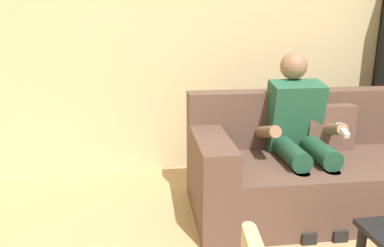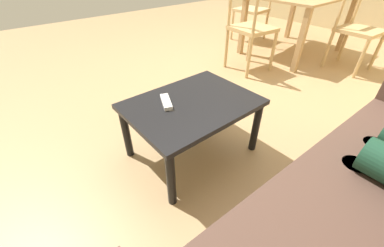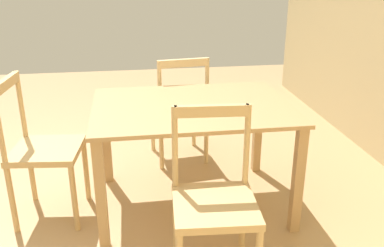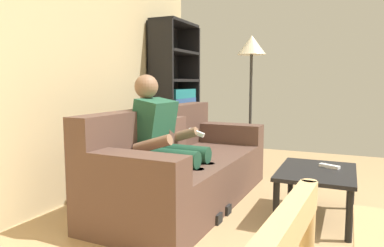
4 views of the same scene
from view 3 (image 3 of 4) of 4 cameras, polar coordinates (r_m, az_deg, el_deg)
The scene contains 4 objects.
dining_table at distance 2.78m, azimuth -0.00°, elevation 0.49°, with size 1.28×0.93×0.73m.
dining_chair_near_wall at distance 2.20m, azimuth 2.99°, elevation -10.45°, with size 0.45×0.45×0.92m.
dining_chair_facing_couch at distance 2.87m, azimuth -19.50°, elevation -3.39°, with size 0.46×0.46×0.94m.
dining_chair_by_doorway at distance 3.53m, azimuth -1.74°, elevation 1.98°, with size 0.47×0.47×0.90m.
Camera 3 is at (-0.90, 2.50, 1.61)m, focal length 39.69 mm.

